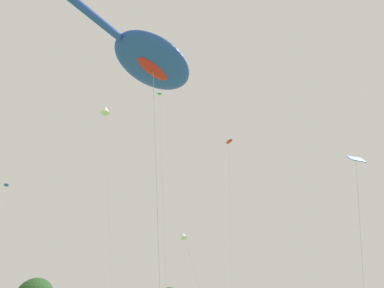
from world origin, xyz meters
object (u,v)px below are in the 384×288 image
(small_kite_bird_shape, at_px, (6,188))
(small_kite_tiny_distant, at_px, (106,110))
(small_kite_triangle_green, at_px, (160,114))
(small_kite_box_yellow, at_px, (356,165))
(small_kite_stunt_black, at_px, (229,143))
(small_kite_streamer_purple, at_px, (184,236))
(big_show_kite, at_px, (150,61))

(small_kite_bird_shape, relative_size, small_kite_tiny_distant, 0.58)
(small_kite_tiny_distant, bearing_deg, small_kite_bird_shape, -61.74)
(small_kite_triangle_green, xyz_separation_m, small_kite_box_yellow, (7.82, -14.35, -11.63))
(small_kite_stunt_black, distance_m, small_kite_streamer_purple, 16.29)
(small_kite_bird_shape, bearing_deg, small_kite_box_yellow, -141.48)
(small_kite_tiny_distant, xyz_separation_m, small_kite_streamer_purple, (8.67, -4.86, -15.51))
(small_kite_tiny_distant, bearing_deg, small_kite_box_yellow, 80.26)
(small_kite_triangle_green, distance_m, small_kite_box_yellow, 20.06)
(small_kite_streamer_purple, bearing_deg, small_kite_tiny_distant, -23.30)
(big_show_kite, xyz_separation_m, small_kite_stunt_black, (14.44, 16.61, 6.85))
(big_show_kite, xyz_separation_m, small_kite_triangle_green, (3.63, 11.84, 5.32))
(small_kite_bird_shape, xyz_separation_m, small_kite_box_yellow, (21.44, -22.75, -4.43))
(small_kite_tiny_distant, relative_size, small_kite_streamer_purple, 2.72)
(big_show_kite, bearing_deg, small_kite_box_yellow, -42.15)
(small_kite_stunt_black, xyz_separation_m, small_kite_box_yellow, (-2.99, -19.12, -13.16))
(small_kite_bird_shape, relative_size, small_kite_streamer_purple, 1.57)
(big_show_kite, distance_m, small_kite_box_yellow, 13.31)
(small_kite_box_yellow, bearing_deg, big_show_kite, -70.95)
(small_kite_triangle_green, relative_size, small_kite_box_yellow, 2.33)
(small_kite_bird_shape, height_order, small_kite_box_yellow, small_kite_bird_shape)
(small_kite_bird_shape, xyz_separation_m, small_kite_tiny_distant, (8.11, -2.70, 10.41))
(small_kite_tiny_distant, distance_m, small_kite_box_yellow, 28.28)
(small_kite_bird_shape, bearing_deg, small_kite_triangle_green, -126.43)
(small_kite_tiny_distant, height_order, small_kite_stunt_black, small_kite_tiny_distant)
(small_kite_streamer_purple, bearing_deg, small_kite_bird_shape, -18.28)
(big_show_kite, distance_m, small_kite_stunt_black, 23.05)
(big_show_kite, height_order, small_kite_bird_shape, big_show_kite)
(small_kite_bird_shape, distance_m, small_kite_stunt_black, 26.19)
(small_kite_bird_shape, distance_m, small_kite_streamer_purple, 19.10)
(small_kite_streamer_purple, distance_m, small_kite_box_yellow, 15.90)
(small_kite_tiny_distant, distance_m, small_kite_stunt_black, 16.43)
(big_show_kite, distance_m, small_kite_streamer_purple, 16.00)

